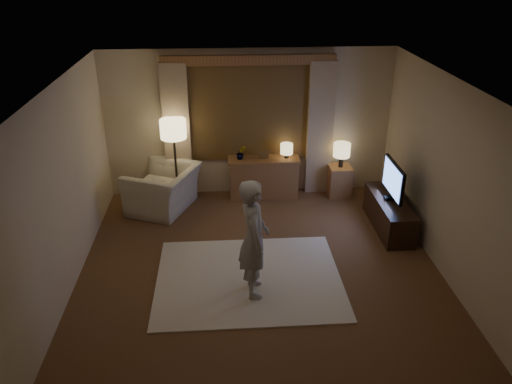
{
  "coord_description": "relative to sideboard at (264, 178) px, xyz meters",
  "views": [
    {
      "loc": [
        -0.46,
        -5.62,
        4.04
      ],
      "look_at": [
        -0.03,
        0.6,
        1.01
      ],
      "focal_mm": 35.0,
      "sensor_mm": 36.0,
      "label": 1
    }
  ],
  "objects": [
    {
      "name": "room",
      "position": [
        -0.25,
        -2.0,
        0.98
      ],
      "size": [
        5.04,
        5.54,
        2.64
      ],
      "color": "brown",
      "rests_on": "ground"
    },
    {
      "name": "rug",
      "position": [
        -0.41,
        -2.53,
        -0.34
      ],
      "size": [
        2.5,
        2.0,
        0.02
      ],
      "primitive_type": "cube",
      "color": "beige",
      "rests_on": "floor"
    },
    {
      "name": "sideboard",
      "position": [
        0.0,
        0.0,
        0.0
      ],
      "size": [
        1.2,
        0.4,
        0.7
      ],
      "primitive_type": "cube",
      "color": "brown",
      "rests_on": "floor"
    },
    {
      "name": "picture_frame",
      "position": [
        -0.0,
        0.0,
        0.45
      ],
      "size": [
        0.16,
        0.02,
        0.2
      ],
      "primitive_type": "cube",
      "color": "brown",
      "rests_on": "sideboard"
    },
    {
      "name": "plant",
      "position": [
        -0.4,
        0.0,
        0.5
      ],
      "size": [
        0.16,
        0.13,
        0.3
      ],
      "primitive_type": "imported",
      "color": "#999999",
      "rests_on": "sideboard"
    },
    {
      "name": "table_lamp_sideboard",
      "position": [
        0.4,
        0.0,
        0.55
      ],
      "size": [
        0.22,
        0.22,
        0.3
      ],
      "color": "black",
      "rests_on": "sideboard"
    },
    {
      "name": "floor_lamp",
      "position": [
        -1.54,
        -0.08,
        0.92
      ],
      "size": [
        0.44,
        0.44,
        1.51
      ],
      "color": "black",
      "rests_on": "floor"
    },
    {
      "name": "armchair",
      "position": [
        -1.75,
        -0.36,
        0.02
      ],
      "size": [
        1.36,
        1.44,
        0.74
      ],
      "primitive_type": "imported",
      "rotation": [
        0.0,
        0.0,
        -1.97
      ],
      "color": "beige",
      "rests_on": "floor"
    },
    {
      "name": "side_table",
      "position": [
        1.37,
        -0.05,
        -0.07
      ],
      "size": [
        0.4,
        0.4,
        0.56
      ],
      "primitive_type": "cube",
      "color": "brown",
      "rests_on": "floor"
    },
    {
      "name": "table_lamp_side",
      "position": [
        1.37,
        -0.05,
        0.52
      ],
      "size": [
        0.3,
        0.3,
        0.44
      ],
      "color": "black",
      "rests_on": "side_table"
    },
    {
      "name": "tv_stand",
      "position": [
        1.9,
        -1.28,
        -0.1
      ],
      "size": [
        0.45,
        1.4,
        0.5
      ],
      "primitive_type": "cube",
      "color": "black",
      "rests_on": "floor"
    },
    {
      "name": "tv",
      "position": [
        1.9,
        -1.28,
        0.49
      ],
      "size": [
        0.21,
        0.85,
        0.62
      ],
      "color": "black",
      "rests_on": "tv_stand"
    },
    {
      "name": "person",
      "position": [
        -0.36,
        -2.82,
        0.47
      ],
      "size": [
        0.41,
        0.6,
        1.59
      ],
      "primitive_type": "imported",
      "rotation": [
        0.0,
        0.0,
        1.62
      ],
      "color": "#ADA6A0",
      "rests_on": "rug"
    }
  ]
}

